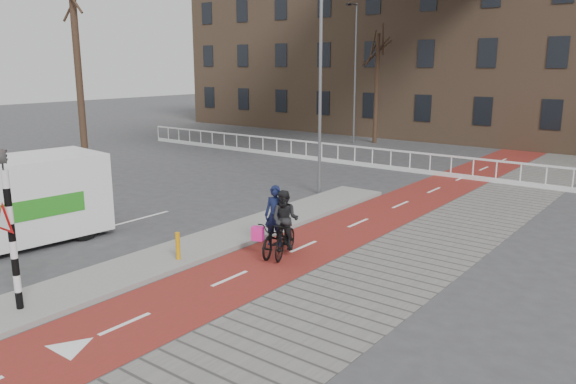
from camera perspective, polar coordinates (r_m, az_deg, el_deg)
The scene contains 14 objects.
ground at distance 13.44m, azimuth -16.64°, elevation -9.52°, with size 120.00×120.00×0.00m, color #38383A.
bike_lane at distance 19.87m, azimuth 10.06°, elevation -1.85°, with size 2.50×60.00×0.01m, color maroon.
sidewalk at distance 18.81m, azimuth 17.65°, elevation -3.11°, with size 3.00×60.00×0.01m, color slate.
curb_island at distance 16.36m, azimuth -6.77°, elevation -4.75°, with size 1.80×16.00×0.12m, color gray.
traffic_signal at distance 12.35m, azimuth -26.48°, elevation -2.61°, with size 0.80×0.80×3.68m.
bollard at distance 14.61m, azimuth -11.12°, elevation -5.39°, with size 0.12×0.12×0.71m, color orange.
cyclist_near at distance 15.02m, azimuth -1.32°, elevation -3.99°, with size 1.16×1.88×1.87m.
cyclist_far at distance 14.77m, azimuth -0.30°, elevation -3.82°, with size 0.99×1.69×1.78m.
railing at distance 28.92m, azimuth 5.08°, elevation 3.54°, with size 28.00×0.10×0.99m.
townhouse_row at distance 41.40m, azimuth 19.46°, elevation 16.13°, with size 46.00×10.00×15.90m.
tree_left at distance 25.34m, azimuth -20.56°, elevation 11.84°, with size 0.29×0.29×9.75m, color #2F1E15.
tree_mid at distance 36.46m, azimuth 8.96°, elevation 10.27°, with size 0.27×0.27×6.81m, color #2F1E15.
streetlight_near at distance 21.54m, azimuth 3.30°, elevation 10.03°, with size 0.12×0.12×7.84m, color slate.
streetlight_left at distance 36.08m, azimuth 6.85°, elevation 11.71°, with size 0.12×0.12×8.57m, color slate.
Camera 1 is at (10.22, -7.13, 5.01)m, focal length 35.00 mm.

